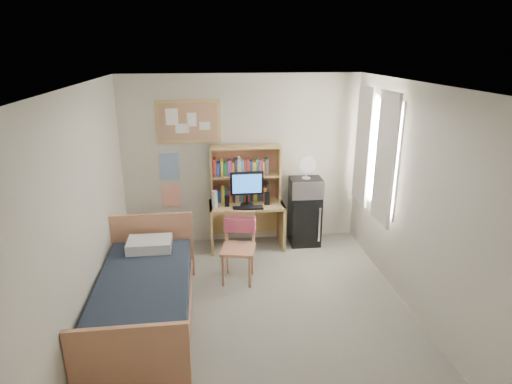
{
  "coord_description": "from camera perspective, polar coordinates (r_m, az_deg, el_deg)",
  "views": [
    {
      "loc": [
        -0.51,
        -4.24,
        2.95
      ],
      "look_at": [
        0.11,
        1.2,
        1.09
      ],
      "focal_mm": 30.0,
      "sensor_mm": 36.0,
      "label": 1
    }
  ],
  "objects": [
    {
      "name": "wall_front",
      "position": [
        2.75,
        5.83,
        -18.24
      ],
      "size": [
        3.6,
        0.04,
        2.6
      ],
      "primitive_type": "cube",
      "color": "beige",
      "rests_on": "floor"
    },
    {
      "name": "keyboard",
      "position": [
        6.28,
        -1.07,
        -2.13
      ],
      "size": [
        0.45,
        0.14,
        0.02
      ],
      "primitive_type": "cube",
      "rotation": [
        0.0,
        0.0,
        0.01
      ],
      "color": "black",
      "rests_on": "desk"
    },
    {
      "name": "speaker_right",
      "position": [
        6.42,
        1.46,
        -0.89
      ],
      "size": [
        0.08,
        0.08,
        0.19
      ],
      "primitive_type": "cube",
      "rotation": [
        0.0,
        0.0,
        0.01
      ],
      "color": "black",
      "rests_on": "desk"
    },
    {
      "name": "bed",
      "position": [
        5.03,
        -14.63,
        -14.0
      ],
      "size": [
        1.03,
        2.04,
        0.56
      ],
      "primitive_type": "cube",
      "rotation": [
        0.0,
        0.0,
        0.01
      ],
      "color": "#19212E",
      "rests_on": "floor"
    },
    {
      "name": "poster_wave",
      "position": [
        6.58,
        -11.48,
        3.38
      ],
      "size": [
        0.3,
        0.01,
        0.42
      ],
      "primitive_type": "cube",
      "color": "#2B5FAC",
      "rests_on": "wall_back"
    },
    {
      "name": "bulletin_board",
      "position": [
        6.42,
        -8.99,
        9.27
      ],
      "size": [
        0.94,
        0.03,
        0.64
      ],
      "primitive_type": "cube",
      "color": "tan",
      "rests_on": "wall_back"
    },
    {
      "name": "curtain_right",
      "position": [
        6.4,
        14.09,
        5.99
      ],
      "size": [
        0.04,
        0.55,
        1.7
      ],
      "primitive_type": "cube",
      "color": "white",
      "rests_on": "wall_right"
    },
    {
      "name": "speaker_left",
      "position": [
        6.37,
        -3.9,
        -1.22
      ],
      "size": [
        0.07,
        0.07,
        0.16
      ],
      "primitive_type": "cube",
      "rotation": [
        0.0,
        0.0,
        0.01
      ],
      "color": "black",
      "rests_on": "desk"
    },
    {
      "name": "hoodie",
      "position": [
        5.7,
        -2.16,
        -4.35
      ],
      "size": [
        0.43,
        0.21,
        0.2
      ],
      "primitive_type": "cube",
      "rotation": [
        0.0,
        0.0,
        -0.22
      ],
      "color": "#D7526B",
      "rests_on": "desk_chair"
    },
    {
      "name": "curtain_left",
      "position": [
        5.68,
        16.85,
        4.16
      ],
      "size": [
        0.04,
        0.55,
        1.7
      ],
      "primitive_type": "cube",
      "color": "white",
      "rests_on": "wall_right"
    },
    {
      "name": "pillow",
      "position": [
        5.52,
        -13.99,
        -6.79
      ],
      "size": [
        0.54,
        0.38,
        0.13
      ],
      "primitive_type": "cube",
      "rotation": [
        0.0,
        0.0,
        0.01
      ],
      "color": "silver",
      "rests_on": "bed"
    },
    {
      "name": "hutch",
      "position": [
        6.48,
        -1.42,
        2.45
      ],
      "size": [
        1.06,
        0.28,
        0.87
      ],
      "primitive_type": "cube",
      "rotation": [
        0.0,
        0.0,
        0.01
      ],
      "color": "tan",
      "rests_on": "desk"
    },
    {
      "name": "wall_right",
      "position": [
        5.11,
        20.79,
        -1.4
      ],
      "size": [
        0.04,
        4.2,
        2.6
      ],
      "primitive_type": "cube",
      "color": "beige",
      "rests_on": "floor"
    },
    {
      "name": "desk",
      "position": [
        6.6,
        -1.24,
        -4.46
      ],
      "size": [
        1.13,
        0.57,
        0.7
      ],
      "primitive_type": "cube",
      "rotation": [
        0.0,
        0.0,
        0.01
      ],
      "color": "tan",
      "rests_on": "floor"
    },
    {
      "name": "water_bottle",
      "position": [
        6.31,
        -5.52,
        -0.98
      ],
      "size": [
        0.08,
        0.08,
        0.26
      ],
      "primitive_type": "cylinder",
      "rotation": [
        0.0,
        0.0,
        0.01
      ],
      "color": "silver",
      "rests_on": "desk"
    },
    {
      "name": "desk_chair",
      "position": [
        5.62,
        -2.41,
        -7.54
      ],
      "size": [
        0.55,
        0.55,
        0.93
      ],
      "primitive_type": "cube",
      "rotation": [
        0.0,
        0.0,
        -0.22
      ],
      "color": "tan",
      "rests_on": "floor"
    },
    {
      "name": "wall_back",
      "position": [
        6.57,
        -1.89,
        4.19
      ],
      "size": [
        3.6,
        0.04,
        2.6
      ],
      "primitive_type": "cube",
      "color": "beige",
      "rests_on": "floor"
    },
    {
      "name": "monitor",
      "position": [
        6.33,
        -1.22,
        0.44
      ],
      "size": [
        0.49,
        0.04,
        0.52
      ],
      "primitive_type": "cube",
      "rotation": [
        0.0,
        0.0,
        0.01
      ],
      "color": "black",
      "rests_on": "desk"
    },
    {
      "name": "floor",
      "position": [
        5.2,
        0.28,
        -15.98
      ],
      "size": [
        3.6,
        4.2,
        0.02
      ],
      "primitive_type": "cube",
      "color": "gray",
      "rests_on": "ground"
    },
    {
      "name": "wall_left",
      "position": [
        4.73,
        -21.92,
        -3.12
      ],
      "size": [
        0.04,
        4.2,
        2.6
      ],
      "primitive_type": "cube",
      "color": "beige",
      "rests_on": "floor"
    },
    {
      "name": "window_unit",
      "position": [
        6.05,
        15.65,
        5.13
      ],
      "size": [
        0.1,
        1.4,
        1.7
      ],
      "primitive_type": "cube",
      "color": "white",
      "rests_on": "wall_right"
    },
    {
      "name": "poster_japan",
      "position": [
        6.72,
        -11.23,
        -0.48
      ],
      "size": [
        0.28,
        0.01,
        0.36
      ],
      "primitive_type": "cube",
      "color": "#EF532A",
      "rests_on": "wall_back"
    },
    {
      "name": "ceiling",
      "position": [
        4.29,
        0.34,
        14.03
      ],
      "size": [
        3.6,
        4.2,
        0.02
      ],
      "primitive_type": "cube",
      "color": "white",
      "rests_on": "wall_back"
    },
    {
      "name": "desk_fan",
      "position": [
        6.47,
        6.76,
        3.17
      ],
      "size": [
        0.26,
        0.26,
        0.32
      ],
      "primitive_type": "cylinder",
      "rotation": [
        0.0,
        0.0,
        -0.02
      ],
      "color": "silver",
      "rests_on": "microwave"
    },
    {
      "name": "mini_fridge",
      "position": [
        6.76,
        6.46,
        -3.62
      ],
      "size": [
        0.47,
        0.47,
        0.79
      ],
      "primitive_type": "cube",
      "rotation": [
        0.0,
        0.0,
        -0.02
      ],
      "color": "black",
      "rests_on": "floor"
    },
    {
      "name": "microwave",
      "position": [
        6.56,
        6.66,
        0.63
      ],
      "size": [
        0.49,
        0.38,
        0.28
      ],
      "primitive_type": "cube",
      "rotation": [
        0.0,
        0.0,
        -0.02
      ],
      "color": "#BCBCC1",
      "rests_on": "mini_fridge"
    }
  ]
}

